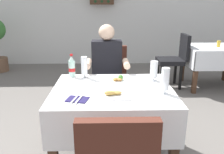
# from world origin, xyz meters

# --- Properties ---
(back_wall) EXTENTS (11.00, 0.12, 2.73)m
(back_wall) POSITION_xyz_m (0.00, 4.07, 1.36)
(back_wall) COLOR silver
(back_wall) RESTS_ON ground
(main_dining_table) EXTENTS (1.09, 0.90, 0.75)m
(main_dining_table) POSITION_xyz_m (0.05, 0.14, 0.58)
(main_dining_table) COLOR white
(main_dining_table) RESTS_ON ground
(chair_far_diner_seat) EXTENTS (0.44, 0.50, 0.97)m
(chair_far_diner_seat) POSITION_xyz_m (0.05, 0.99, 0.55)
(chair_far_diner_seat) COLOR #4C2319
(chair_far_diner_seat) RESTS_ON ground
(seated_diner_far) EXTENTS (0.50, 0.46, 1.26)m
(seated_diner_far) POSITION_xyz_m (0.00, 0.88, 0.71)
(seated_diner_far) COLOR #282D42
(seated_diner_far) RESTS_ON ground
(plate_near_camera) EXTENTS (0.23, 0.23, 0.05)m
(plate_near_camera) POSITION_xyz_m (0.07, -0.03, 0.77)
(plate_near_camera) COLOR white
(plate_near_camera) RESTS_ON main_dining_table
(plate_far_diner) EXTENTS (0.22, 0.22, 0.07)m
(plate_far_diner) POSITION_xyz_m (0.12, 0.34, 0.77)
(plate_far_diner) COLOR white
(plate_far_diner) RESTS_ON main_dining_table
(beer_glass_left) EXTENTS (0.07, 0.07, 0.23)m
(beer_glass_left) POSITION_xyz_m (0.49, 0.01, 0.87)
(beer_glass_left) COLOR white
(beer_glass_left) RESTS_ON main_dining_table
(beer_glass_middle) EXTENTS (0.07, 0.07, 0.22)m
(beer_glass_middle) POSITION_xyz_m (-0.23, 0.48, 0.86)
(beer_glass_middle) COLOR white
(beer_glass_middle) RESTS_ON main_dining_table
(beer_glass_right) EXTENTS (0.07, 0.07, 0.20)m
(beer_glass_right) POSITION_xyz_m (0.47, 0.36, 0.86)
(beer_glass_right) COLOR white
(beer_glass_right) RESTS_ON main_dining_table
(cola_bottle_primary) EXTENTS (0.07, 0.07, 0.24)m
(cola_bottle_primary) POSITION_xyz_m (-0.37, 0.52, 0.86)
(cola_bottle_primary) COLOR silver
(cola_bottle_primary) RESTS_ON main_dining_table
(napkin_cutlery_set) EXTENTS (0.20, 0.20, 0.01)m
(napkin_cutlery_set) POSITION_xyz_m (-0.24, -0.10, 0.76)
(napkin_cutlery_set) COLOR #231E4C
(napkin_cutlery_set) RESTS_ON main_dining_table
(background_dining_table) EXTENTS (1.00, 0.81, 0.75)m
(background_dining_table) POSITION_xyz_m (1.94, 2.25, 0.57)
(background_dining_table) COLOR white
(background_dining_table) RESTS_ON ground
(background_chair_left) EXTENTS (0.50, 0.44, 0.97)m
(background_chair_left) POSITION_xyz_m (1.23, 2.25, 0.55)
(background_chair_left) COLOR black
(background_chair_left) RESTS_ON ground
(background_table_tumbler) EXTENTS (0.06, 0.06, 0.11)m
(background_table_tumbler) POSITION_xyz_m (1.98, 2.21, 0.81)
(background_table_tumbler) COLOR gold
(background_table_tumbler) RESTS_ON background_dining_table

